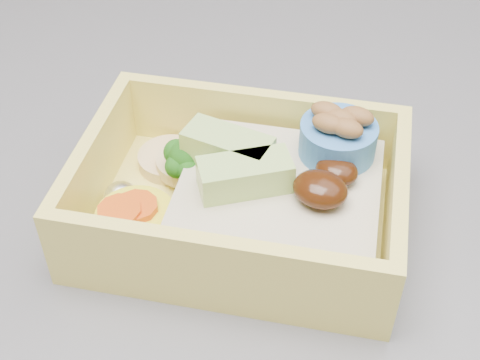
% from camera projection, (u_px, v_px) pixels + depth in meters
% --- Properties ---
extents(bento_box, '(0.24, 0.20, 0.08)m').
position_uv_depth(bento_box, '(250.00, 194.00, 0.43)').
color(bento_box, '#F1DF63').
rests_on(bento_box, island).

